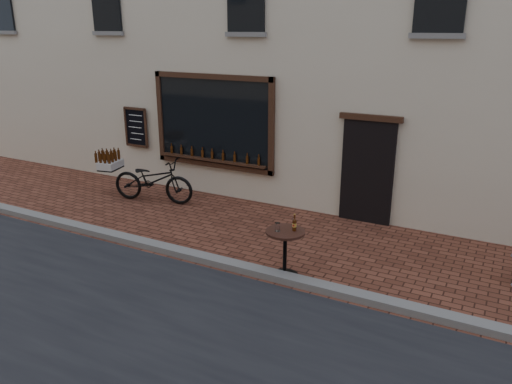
% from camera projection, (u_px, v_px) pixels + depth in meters
% --- Properties ---
extents(ground, '(90.00, 90.00, 0.00)m').
position_uv_depth(ground, '(202.00, 266.00, 8.77)').
color(ground, '#50271A').
rests_on(ground, ground).
extents(kerb, '(90.00, 0.25, 0.12)m').
position_uv_depth(kerb, '(208.00, 259.00, 8.92)').
color(kerb, slate).
rests_on(kerb, ground).
extents(cargo_bicycle, '(2.45, 1.10, 1.14)m').
position_uv_depth(cargo_bicycle, '(151.00, 179.00, 11.89)').
color(cargo_bicycle, black).
rests_on(cargo_bicycle, ground).
extents(bistro_table, '(0.65, 0.65, 1.12)m').
position_uv_depth(bistro_table, '(285.00, 244.00, 8.23)').
color(bistro_table, black).
rests_on(bistro_table, ground).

